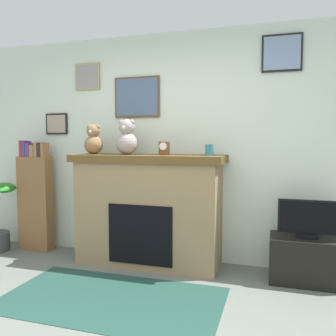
% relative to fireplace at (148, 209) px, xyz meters
% --- Properties ---
extents(back_wall, '(5.20, 0.15, 2.60)m').
position_rel_fireplace_xyz_m(back_wall, '(0.27, 0.32, 0.69)').
color(back_wall, silver).
rests_on(back_wall, ground_plane).
extents(fireplace, '(1.69, 0.58, 1.22)m').
position_rel_fireplace_xyz_m(fireplace, '(0.00, 0.00, 0.00)').
color(fireplace, '#947652').
rests_on(fireplace, ground_plane).
extents(bookshelf, '(0.42, 0.16, 1.38)m').
position_rel_fireplace_xyz_m(bookshelf, '(-1.54, 0.06, 0.03)').
color(bookshelf, brown).
rests_on(bookshelf, ground_plane).
extents(tv_stand, '(0.68, 0.40, 0.44)m').
position_rel_fireplace_xyz_m(tv_stand, '(1.65, -0.04, -0.40)').
color(tv_stand, black).
rests_on(tv_stand, ground_plane).
extents(television, '(0.55, 0.14, 0.37)m').
position_rel_fireplace_xyz_m(television, '(1.65, -0.04, 0.00)').
color(television, black).
rests_on(television, tv_stand).
extents(area_rug, '(1.92, 1.06, 0.01)m').
position_rel_fireplace_xyz_m(area_rug, '(-0.00, -0.94, -0.61)').
color(area_rug, '#1F4138').
rests_on(area_rug, ground_plane).
extents(candle_jar, '(0.09, 0.09, 0.12)m').
position_rel_fireplace_xyz_m(candle_jar, '(0.68, -0.02, 0.67)').
color(candle_jar, teal).
rests_on(candle_jar, fireplace).
extents(mantel_clock, '(0.10, 0.08, 0.14)m').
position_rel_fireplace_xyz_m(mantel_clock, '(0.19, -0.02, 0.68)').
color(mantel_clock, brown).
rests_on(mantel_clock, fireplace).
extents(teddy_bear_tan, '(0.21, 0.21, 0.34)m').
position_rel_fireplace_xyz_m(teddy_bear_tan, '(-0.66, -0.02, 0.76)').
color(teddy_bear_tan, olive).
rests_on(teddy_bear_tan, fireplace).
extents(teddy_bear_cream, '(0.24, 0.24, 0.39)m').
position_rel_fireplace_xyz_m(teddy_bear_cream, '(-0.25, -0.02, 0.78)').
color(teddy_bear_cream, gray).
rests_on(teddy_bear_cream, fireplace).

